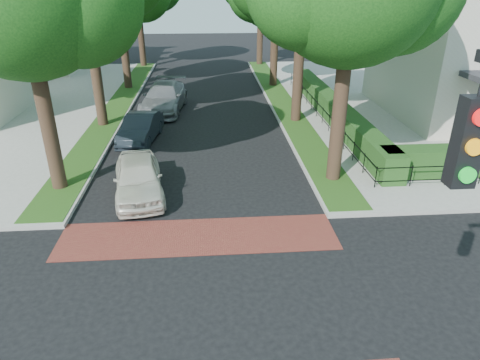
% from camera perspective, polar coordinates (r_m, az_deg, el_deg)
% --- Properties ---
extents(ground, '(120.00, 120.00, 0.00)m').
position_cam_1_polar(ground, '(11.58, -5.75, -16.10)').
color(ground, black).
rests_on(ground, ground).
extents(crosswalk_far, '(9.00, 2.20, 0.01)m').
position_cam_1_polar(crosswalk_far, '(14.13, -5.55, -7.48)').
color(crosswalk_far, maroon).
rests_on(crosswalk_far, ground).
extents(grass_strip_ne, '(1.60, 29.80, 0.02)m').
position_cam_1_polar(grass_strip_ne, '(29.20, 5.65, 10.38)').
color(grass_strip_ne, '#234313').
rests_on(grass_strip_ne, sidewalk_ne).
extents(grass_strip_nw, '(1.60, 29.80, 0.02)m').
position_cam_1_polar(grass_strip_nw, '(29.36, -15.93, 9.63)').
color(grass_strip_nw, '#234313').
rests_on(grass_strip_nw, sidewalk_nw).
extents(hedge_main_road, '(1.00, 18.00, 1.20)m').
position_cam_1_polar(hedge_main_road, '(25.71, 12.35, 9.22)').
color(hedge_main_road, '#234618').
rests_on(hedge_main_road, sidewalk_ne).
extents(fence_main_road, '(0.06, 18.00, 0.90)m').
position_cam_1_polar(fence_main_road, '(25.54, 10.58, 8.92)').
color(fence_main_road, black).
rests_on(fence_main_road, sidewalk_ne).
extents(house_left_far, '(10.00, 9.00, 10.14)m').
position_cam_1_polar(house_left_far, '(43.77, -27.36, 19.34)').
color(house_left_far, beige).
rests_on(house_left_far, sidewalk_nw).
extents(parked_car_front, '(2.49, 4.64, 1.50)m').
position_cam_1_polar(parked_car_front, '(16.76, -13.41, 0.34)').
color(parked_car_front, beige).
rests_on(parked_car_front, ground).
extents(parked_car_middle, '(2.00, 4.35, 1.38)m').
position_cam_1_polar(parked_car_middle, '(22.57, -13.12, 6.75)').
color(parked_car_middle, black).
rests_on(parked_car_middle, ground).
extents(parked_car_rear, '(2.94, 6.00, 1.68)m').
position_cam_1_polar(parked_car_rear, '(27.74, -10.09, 10.78)').
color(parked_car_rear, slate).
rests_on(parked_car_rear, ground).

